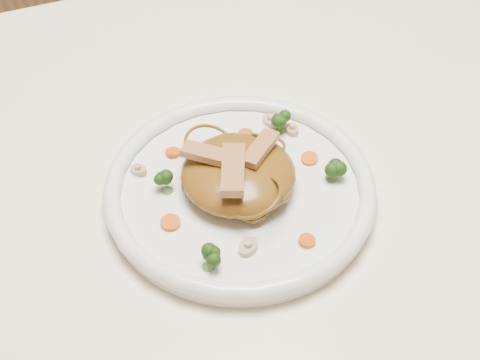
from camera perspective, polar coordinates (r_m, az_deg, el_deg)
name	(u,v)px	position (r m, az deg, el deg)	size (l,w,h in m)	color
table	(256,188)	(0.93, 1.34, -0.64)	(1.20, 0.80, 0.75)	white
plate	(240,193)	(0.77, 0.00, -1.12)	(0.30, 0.30, 0.02)	white
noodle_mound	(238,174)	(0.76, -0.15, 0.54)	(0.13, 0.13, 0.04)	brown
chicken_a	(260,148)	(0.75, 1.71, 2.66)	(0.06, 0.02, 0.01)	#A8844F
chicken_b	(210,155)	(0.74, -2.50, 2.13)	(0.06, 0.02, 0.01)	#A8844F
chicken_c	(233,170)	(0.72, -0.58, 0.88)	(0.08, 0.02, 0.01)	#A8844F
broccoli_0	(283,120)	(0.83, 3.59, 5.03)	(0.03, 0.03, 0.03)	#19380B
broccoli_1	(167,182)	(0.76, -6.17, -0.17)	(0.02, 0.02, 0.03)	#19380B
broccoli_2	(208,258)	(0.69, -2.68, -6.51)	(0.03, 0.03, 0.03)	#19380B
broccoli_3	(332,170)	(0.78, 7.73, 0.81)	(0.02, 0.02, 0.03)	#19380B
carrot_0	(246,134)	(0.83, 0.50, 3.86)	(0.02, 0.02, 0.01)	#D04707
carrot_1	(170,223)	(0.74, -5.85, -3.57)	(0.02, 0.02, 0.01)	#D04707
carrot_2	(309,159)	(0.80, 5.82, 1.79)	(0.02, 0.02, 0.01)	#D04707
carrot_3	(173,152)	(0.81, -5.63, 2.31)	(0.02, 0.02, 0.01)	#D04707
carrot_4	(307,241)	(0.72, 5.62, -5.08)	(0.02, 0.02, 0.01)	#D04707
mushroom_0	(248,247)	(0.71, 0.69, -5.63)	(0.03, 0.03, 0.01)	#C1AF91
mushroom_1	(292,130)	(0.84, 4.39, 4.21)	(0.02, 0.02, 0.01)	#C1AF91
mushroom_2	(139,170)	(0.79, -8.49, 0.82)	(0.02, 0.02, 0.01)	#C1AF91
mushroom_3	(271,121)	(0.85, 2.60, 4.97)	(0.03, 0.03, 0.01)	#C1AF91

